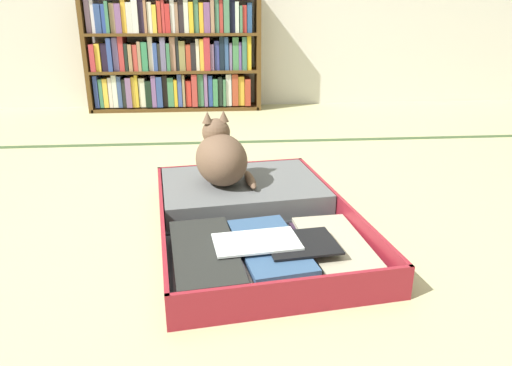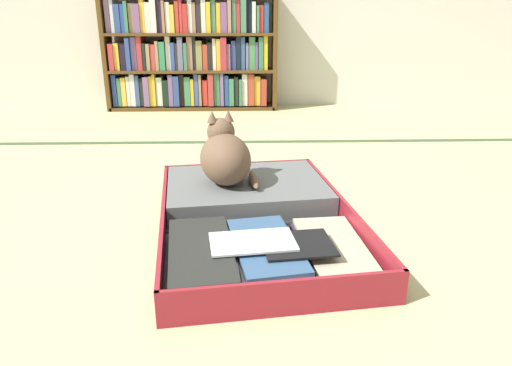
{
  "view_description": "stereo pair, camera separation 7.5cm",
  "coord_description": "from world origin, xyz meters",
  "views": [
    {
      "loc": [
        0.03,
        -1.24,
        0.68
      ],
      "look_at": [
        0.15,
        0.1,
        0.19
      ],
      "focal_mm": 32.61,
      "sensor_mm": 36.0,
      "label": 1
    },
    {
      "loc": [
        0.11,
        -1.24,
        0.68
      ],
      "look_at": [
        0.15,
        0.1,
        0.19
      ],
      "focal_mm": 32.61,
      "sensor_mm": 36.0,
      "label": 2
    }
  ],
  "objects": [
    {
      "name": "open_suitcase",
      "position": [
        0.13,
        0.2,
        0.04
      ],
      "size": [
        0.72,
        1.0,
        0.1
      ],
      "color": "maroon",
      "rests_on": "ground_plane"
    },
    {
      "name": "ground_plane",
      "position": [
        0.0,
        0.0,
        0.0
      ],
      "size": [
        10.0,
        10.0,
        0.0
      ],
      "primitive_type": "plane",
      "color": "tan"
    },
    {
      "name": "tatami_border",
      "position": [
        0.0,
        1.28,
        0.0
      ],
      "size": [
        4.8,
        0.05,
        0.0
      ],
      "color": "#3B512D",
      "rests_on": "ground_plane"
    },
    {
      "name": "black_cat",
      "position": [
        0.04,
        0.36,
        0.19
      ],
      "size": [
        0.25,
        0.28,
        0.26
      ],
      "color": "brown",
      "rests_on": "open_suitcase"
    },
    {
      "name": "bookshelf",
      "position": [
        -0.27,
        2.27,
        0.4
      ],
      "size": [
        1.24,
        0.22,
        0.82
      ],
      "color": "#573919",
      "rests_on": "ground_plane"
    }
  ]
}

